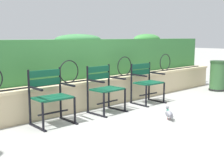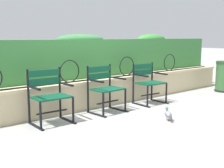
# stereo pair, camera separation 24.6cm
# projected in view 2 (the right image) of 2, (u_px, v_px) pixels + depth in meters

# --- Properties ---
(ground_plane) EXTENTS (60.00, 60.00, 0.00)m
(ground_plane) POSITION_uv_depth(u_px,v_px,m) (115.00, 114.00, 5.34)
(ground_plane) COLOR #9E9E99
(stone_wall) EXTENTS (8.39, 0.41, 0.56)m
(stone_wall) POSITION_uv_depth(u_px,v_px,m) (90.00, 93.00, 5.85)
(stone_wall) COLOR #C6B289
(stone_wall) RESTS_ON ground
(iron_arch_fence) EXTENTS (7.83, 0.02, 0.42)m
(iron_arch_fence) POSITION_uv_depth(u_px,v_px,m) (75.00, 73.00, 5.46)
(iron_arch_fence) COLOR black
(iron_arch_fence) RESTS_ON stone_wall
(hedge_row) EXTENTS (8.22, 0.46, 0.92)m
(hedge_row) POSITION_uv_depth(u_px,v_px,m) (77.00, 57.00, 6.03)
(hedge_row) COLOR #387A3D
(hedge_row) RESTS_ON stone_wall
(park_chair_left) EXTENTS (0.62, 0.54, 0.89)m
(park_chair_left) POSITION_uv_depth(u_px,v_px,m) (49.00, 95.00, 4.75)
(park_chair_left) COLOR #0F4C33
(park_chair_left) RESTS_ON ground
(park_chair_centre) EXTENTS (0.61, 0.54, 0.87)m
(park_chair_centre) POSITION_uv_depth(u_px,v_px,m) (105.00, 87.00, 5.46)
(park_chair_centre) COLOR #0F4C33
(park_chair_centre) RESTS_ON ground
(park_chair_right) EXTENTS (0.61, 0.55, 0.84)m
(park_chair_right) POSITION_uv_depth(u_px,v_px,m) (148.00, 82.00, 6.18)
(park_chair_right) COLOR #0F4C33
(park_chair_right) RESTS_ON ground
(pigeon_near_chairs) EXTENTS (0.21, 0.25, 0.22)m
(pigeon_near_chairs) POSITION_uv_depth(u_px,v_px,m) (168.00, 114.00, 4.91)
(pigeon_near_chairs) COLOR gray
(pigeon_near_chairs) RESTS_ON ground
(trash_bin) EXTENTS (0.44, 0.44, 0.78)m
(trash_bin) POSITION_uv_depth(u_px,v_px,m) (224.00, 77.00, 7.53)
(trash_bin) COLOR #2D562D
(trash_bin) RESTS_ON ground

